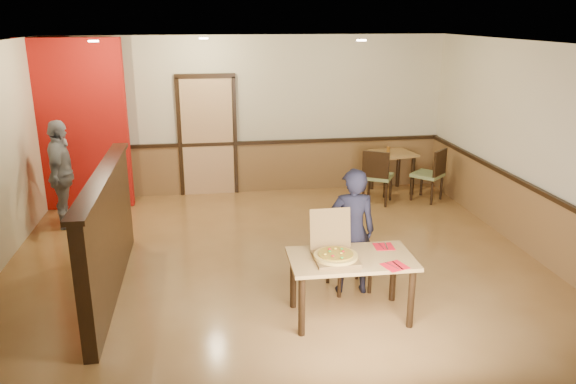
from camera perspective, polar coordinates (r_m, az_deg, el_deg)
name	(u,v)px	position (r m, az deg, el deg)	size (l,w,h in m)	color
floor	(279,272)	(7.21, -0.97, -8.11)	(7.00, 7.00, 0.00)	#A77741
ceiling	(277,45)	(6.51, -1.10, 14.71)	(7.00, 7.00, 0.00)	black
wall_back	(252,116)	(10.13, -3.69, 7.73)	(7.00, 7.00, 0.00)	beige
wall_right	(547,155)	(7.96, 24.84, 3.43)	(7.00, 7.00, 0.00)	beige
wainscot_back	(253,168)	(10.30, -3.57, 2.49)	(7.00, 0.04, 0.90)	brown
chair_rail_back	(253,143)	(10.17, -3.61, 5.02)	(7.00, 0.06, 0.06)	black
wainscot_right	(535,224)	(8.21, 23.82, -3.01)	(0.04, 7.00, 0.90)	brown
chair_rail_right	(539,191)	(8.06, 24.11, 0.11)	(0.06, 7.00, 0.06)	black
back_door	(208,137)	(10.12, -8.17, 5.56)	(0.90, 0.06, 2.10)	tan
booth_partition	(108,233)	(6.78, -17.80, -3.94)	(0.20, 3.10, 1.44)	black
red_accent_panel	(77,126)	(9.81, -20.64, 6.33)	(1.60, 0.20, 2.78)	#A1110B
spot_a	(93,41)	(8.37, -19.17, 14.28)	(0.14, 0.14, 0.02)	beige
spot_b	(204,38)	(8.95, -8.57, 15.18)	(0.14, 0.14, 0.02)	beige
spot_c	(361,40)	(8.26, 7.48, 15.04)	(0.14, 0.14, 0.02)	beige
main_table	(351,266)	(6.00, 6.42, -7.52)	(1.31, 0.76, 0.70)	#B1874A
diner_chair	(347,246)	(6.70, 6.04, -5.49)	(0.52, 0.52, 0.93)	olive
side_chair_left	(377,175)	(9.69, 9.03, 1.76)	(0.64, 0.64, 0.95)	olive
side_chair_right	(431,173)	(10.04, 14.37, 1.91)	(0.65, 0.65, 0.93)	olive
side_table	(393,162)	(10.39, 10.60, 3.04)	(0.80, 0.80, 0.75)	#B1874A
diner	(352,232)	(6.48, 6.51, -4.02)	(0.55, 0.36, 1.50)	black
passerby	(62,175)	(9.07, -22.00, 1.62)	(0.97, 0.41, 1.66)	gray
pizza_box	(335,253)	(5.89, 4.76, -6.19)	(0.45, 0.53, 0.47)	brown
pizza	(336,256)	(5.85, 4.87, -6.48)	(0.46, 0.46, 0.03)	gold
napkin_near	(395,266)	(5.81, 10.80, -7.40)	(0.28, 0.28, 0.01)	red
napkin_far	(384,246)	(6.25, 9.70, -5.48)	(0.22, 0.22, 0.01)	red
condiment	(388,150)	(10.20, 10.14, 4.21)	(0.05, 0.05, 0.14)	#8D5419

